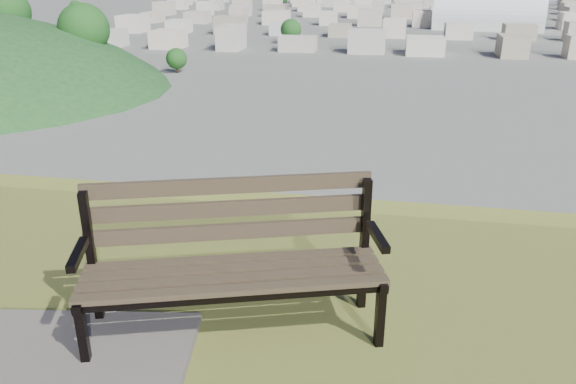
# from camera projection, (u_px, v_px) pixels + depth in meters

# --- Properties ---
(park_bench) EXTENTS (2.11, 1.23, 1.05)m
(park_bench) POSITION_uv_depth(u_px,v_px,m) (232.00, 252.00, 3.82)
(park_bench) COLOR #3A2F21
(park_bench) RESTS_ON hilltop_mesa
(arena) EXTENTS (52.52, 28.50, 21.05)m
(arena) POSITION_uv_depth(u_px,v_px,m) (488.00, 19.00, 268.09)
(arena) COLOR silver
(arena) RESTS_ON ground
(city_blocks) EXTENTS (395.00, 361.00, 7.00)m
(city_blocks) POSITION_uv_depth(u_px,v_px,m) (397.00, 7.00, 370.37)
(city_blocks) COLOR beige
(city_blocks) RESTS_ON ground
(city_trees) EXTENTS (406.52, 387.20, 9.98)m
(city_trees) POSITION_uv_depth(u_px,v_px,m) (348.00, 13.00, 305.46)
(city_trees) COLOR #34211A
(city_trees) RESTS_ON ground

